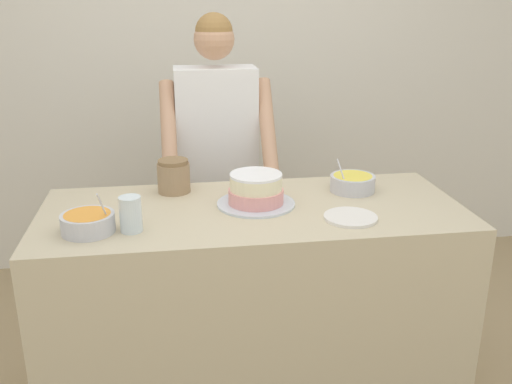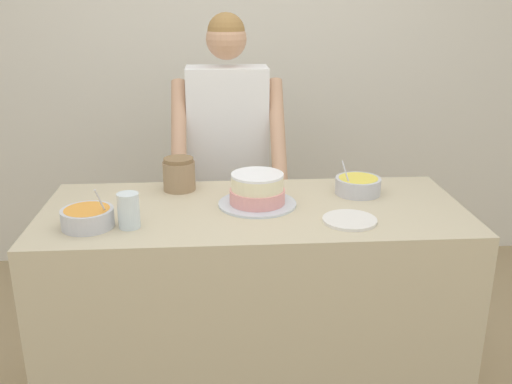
{
  "view_description": "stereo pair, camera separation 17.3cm",
  "coord_description": "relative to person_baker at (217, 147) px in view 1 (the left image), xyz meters",
  "views": [
    {
      "loc": [
        -0.32,
        -1.82,
        1.77
      ],
      "look_at": [
        0.01,
        0.33,
        1.02
      ],
      "focal_mm": 40.0,
      "sensor_mm": 36.0,
      "label": 1
    },
    {
      "loc": [
        -0.14,
        -1.84,
        1.77
      ],
      "look_at": [
        0.01,
        0.33,
        1.02
      ],
      "focal_mm": 40.0,
      "sensor_mm": 36.0,
      "label": 2
    }
  ],
  "objects": [
    {
      "name": "cake",
      "position": [
        0.11,
        -0.68,
        -0.02
      ],
      "size": [
        0.33,
        0.33,
        0.14
      ],
      "color": "silver",
      "rests_on": "counter"
    },
    {
      "name": "counter",
      "position": [
        0.09,
        -0.72,
        -0.55
      ],
      "size": [
        1.75,
        0.74,
        0.94
      ],
      "color": "#C6B793",
      "rests_on": "ground_plane"
    },
    {
      "name": "frosting_bowl_orange",
      "position": [
        -0.55,
        -0.88,
        -0.04
      ],
      "size": [
        0.2,
        0.2,
        0.17
      ],
      "color": "silver",
      "rests_on": "counter"
    },
    {
      "name": "drinking_glass",
      "position": [
        -0.4,
        -0.89,
        -0.01
      ],
      "size": [
        0.08,
        0.08,
        0.14
      ],
      "color": "silver",
      "rests_on": "counter"
    },
    {
      "name": "frosting_bowl_yellow",
      "position": [
        0.56,
        -0.57,
        -0.04
      ],
      "size": [
        0.2,
        0.2,
        0.16
      ],
      "color": "silver",
      "rests_on": "counter"
    },
    {
      "name": "person_baker",
      "position": [
        0.0,
        0.0,
        0.0
      ],
      "size": [
        0.57,
        0.48,
        1.69
      ],
      "color": "#2D2D38",
      "rests_on": "ground_plane"
    },
    {
      "name": "ceramic_plate",
      "position": [
        0.45,
        -0.9,
        -0.07
      ],
      "size": [
        0.21,
        0.21,
        0.01
      ],
      "color": "white",
      "rests_on": "counter"
    },
    {
      "name": "wall_back",
      "position": [
        0.09,
        0.84,
        0.29
      ],
      "size": [
        10.0,
        0.05,
        2.6
      ],
      "color": "silver",
      "rests_on": "ground_plane"
    },
    {
      "name": "stoneware_jar",
      "position": [
        -0.23,
        -0.46,
        -0.01
      ],
      "size": [
        0.14,
        0.14,
        0.15
      ],
      "color": "#9E7F5B",
      "rests_on": "counter"
    }
  ]
}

